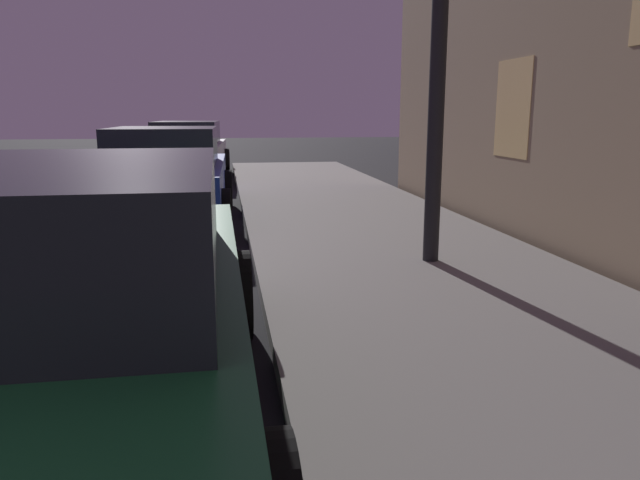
{
  "coord_description": "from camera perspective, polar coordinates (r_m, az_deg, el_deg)",
  "views": [
    {
      "loc": [
        3.71,
        -0.47,
        1.65
      ],
      "look_at": [
        4.1,
        1.95,
        1.13
      ],
      "focal_mm": 33.78,
      "sensor_mm": 36.0,
      "label": 1
    }
  ],
  "objects": [
    {
      "name": "car_silver",
      "position": [
        15.86,
        -12.38,
        8.35
      ],
      "size": [
        2.13,
        4.61,
        1.43
      ],
      "color": "#B7B7BF",
      "rests_on": "ground"
    },
    {
      "name": "car_green",
      "position": [
        3.2,
        -24.47,
        -6.08
      ],
      "size": [
        2.12,
        4.22,
        1.43
      ],
      "color": "#19592D",
      "rests_on": "ground"
    },
    {
      "name": "car_blue",
      "position": [
        9.51,
        -14.38,
        5.88
      ],
      "size": [
        2.04,
        4.35,
        1.43
      ],
      "color": "navy",
      "rests_on": "ground"
    }
  ]
}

